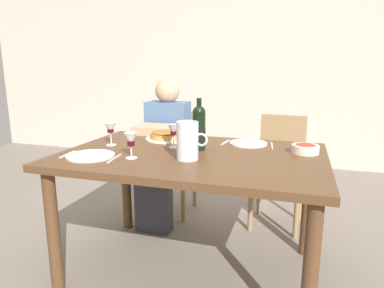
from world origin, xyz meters
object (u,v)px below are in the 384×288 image
Objects in this scene: dinner_plate_left_setting at (91,156)px; water_pitcher at (188,143)px; wine_glass_right_diner at (174,131)px; salad_bowl at (305,148)px; diner_left at (163,147)px; wine_glass_centre at (110,129)px; chair_right at (280,163)px; dinner_plate_right_setting at (248,143)px; chair_left at (173,155)px; wine_glass_left_diner at (131,141)px; dining_table at (192,168)px; wine_bottle at (199,128)px; baked_tart at (167,135)px.

water_pitcher is at bearing 11.45° from dinner_plate_left_setting.
wine_glass_right_diner is 0.56× the size of dinner_plate_left_setting.
salad_bowl is 1.06× the size of wine_glass_right_diner.
diner_left is (-0.47, 0.79, -0.24)m from water_pitcher.
wine_glass_centre reaches higher than chair_right.
chair_left is (-0.73, 0.56, -0.27)m from dinner_plate_right_setting.
chair_left is (-0.17, 1.10, -0.36)m from wine_glass_left_diner.
chair_right is (0.46, 0.89, -0.17)m from dining_table.
dinner_plate_right_setting is (0.26, 0.47, -0.09)m from water_pitcher.
chair_left is (0.06, 1.14, -0.27)m from dinner_plate_left_setting.
diner_left is at bearing 18.91° from chair_right.
wine_bottle is 0.42m from wine_glass_left_diner.
water_pitcher reaches higher than chair_left.
chair_right is at bearing 62.74° from dining_table.
diner_left is at bearing 120.47° from water_pitcher.
wine_bottle is at bearing 32.84° from dinner_plate_left_setting.
wine_glass_right_diner reaches higher than chair_left.
dinner_plate_left_setting is 0.92m from diner_left.
chair_left is at bearing -90.19° from diner_left.
dinner_plate_right_setting is 0.28× the size of chair_left.
chair_right is (0.97, 1.14, -0.27)m from dinner_plate_left_setting.
baked_tart is 0.67m from chair_left.
dining_table is 10.51× the size of wine_glass_left_diner.
chair_right is (0.73, 0.57, -0.29)m from baked_tart.
wine_glass_right_diner is (-0.17, 0.23, 0.01)m from water_pitcher.
dining_table is 10.22× the size of wine_glass_right_diner.
diner_left reaches higher than dinner_plate_right_setting.
dining_table is 0.66m from salad_bowl.
chair_right is at bearing 38.09° from baked_tart.
wine_glass_left_diner is at bearing -90.57° from baked_tart.
wine_glass_right_diner reaches higher than wine_glass_left_diner.
baked_tart is at bearing 105.76° from chair_left.
wine_glass_right_diner is at bearing 148.58° from dining_table.
baked_tart is at bearing 123.11° from water_pitcher.
dinner_plate_left_setting is 0.30× the size of chair_right.
wine_glass_right_diner is 0.68m from diner_left.
water_pitcher reaches higher than baked_tart.
wine_glass_left_diner is (-0.28, -0.21, 0.19)m from dining_table.
baked_tart reaches higher than dining_table.
wine_glass_left_diner is at bearing -167.14° from water_pitcher.
dinner_plate_left_setting is at bearing -147.16° from wine_bottle.
wine_glass_right_diner reaches higher than baked_tart.
water_pitcher is (0.02, -0.14, 0.18)m from dining_table.
dinner_plate_right_setting is at bearing 158.41° from salad_bowl.
baked_tart is at bearing 142.83° from wine_bottle.
salad_bowl is 0.18× the size of chair_right.
dining_table is 0.24m from wine_bottle.
dinner_plate_right_setting is at bearing 42.33° from wine_bottle.
dinner_plate_right_setting is 0.28× the size of chair_right.
water_pitcher is 0.69m from salad_bowl.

